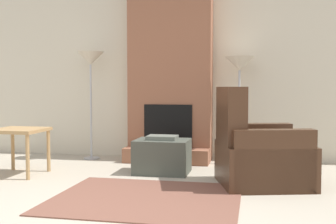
# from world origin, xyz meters

# --- Properties ---
(ground_plane) EXTENTS (24.00, 24.00, 0.00)m
(ground_plane) POSITION_xyz_m (0.00, 0.00, 0.00)
(ground_plane) COLOR #B2A893
(wall_back) EXTENTS (7.30, 0.06, 2.60)m
(wall_back) POSITION_xyz_m (0.00, 3.05, 1.30)
(wall_back) COLOR beige
(wall_back) RESTS_ON ground_plane
(fireplace) EXTENTS (1.21, 0.61, 2.60)m
(fireplace) POSITION_xyz_m (0.00, 2.84, 1.22)
(fireplace) COLOR #935B42
(fireplace) RESTS_ON ground_plane
(ottoman) EXTENTS (0.66, 0.50, 0.47)m
(ottoman) POSITION_xyz_m (0.10, 1.89, 0.22)
(ottoman) COLOR #474C42
(ottoman) RESTS_ON ground_plane
(armchair) EXTENTS (1.11, 1.06, 1.07)m
(armchair) POSITION_xyz_m (1.24, 1.45, 0.32)
(armchair) COLOR #422819
(armchair) RESTS_ON ground_plane
(side_table) EXTENTS (0.58, 0.58, 0.56)m
(side_table) POSITION_xyz_m (-1.58, 1.44, 0.48)
(side_table) COLOR tan
(side_table) RESTS_ON ground_plane
(floor_lamp_left) EXTENTS (0.40, 0.40, 1.58)m
(floor_lamp_left) POSITION_xyz_m (-1.16, 2.69, 1.41)
(floor_lamp_left) COLOR #ADADB2
(floor_lamp_left) RESTS_ON ground_plane
(floor_lamp_right) EXTENTS (0.40, 0.40, 1.48)m
(floor_lamp_right) POSITION_xyz_m (1.00, 2.69, 1.32)
(floor_lamp_right) COLOR #ADADB2
(floor_lamp_right) RESTS_ON ground_plane
(area_rug) EXTENTS (1.77, 1.49, 0.01)m
(area_rug) POSITION_xyz_m (0.21, 0.67, 0.01)
(area_rug) COLOR brown
(area_rug) RESTS_ON ground_plane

